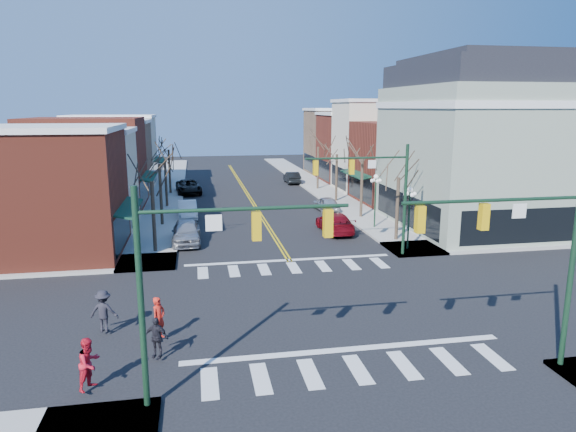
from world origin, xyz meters
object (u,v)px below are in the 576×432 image
car_left_far (189,187)px  car_left_mid (187,210)px  car_right_near (335,223)px  pedestrian_red_b (89,363)px  car_right_mid (326,204)px  pedestrian_red_a (159,318)px  lamppost_corner (409,207)px  victorian_corner (480,143)px  pedestrian_dark_b (104,311)px  car_right_far (292,178)px  lamppost_midblock (376,192)px  car_left_near (186,232)px  pedestrian_dark_a (156,337)px

car_left_far → car_left_mid: bearing=-95.1°
car_left_mid → car_right_near: (11.20, -7.30, 0.02)m
car_right_near → pedestrian_red_b: bearing=56.0°
car_right_mid → pedestrian_red_a: pedestrian_red_a is taller
lamppost_corner → pedestrian_red_a: 19.14m
car_right_near → victorian_corner: bearing=-179.0°
pedestrian_red_b → pedestrian_dark_b: bearing=36.2°
pedestrian_red_a → pedestrian_dark_b: size_ratio=0.98×
car_right_far → victorian_corner: bearing=111.0°
car_right_mid → lamppost_midblock: bearing=101.2°
car_right_mid → car_left_near: bearing=32.8°
car_left_mid → car_right_near: size_ratio=0.86×
pedestrian_dark_b → car_right_far: bearing=-99.4°
car_right_near → car_right_far: size_ratio=1.17×
car_right_mid → car_left_mid: bearing=-0.3°
car_right_near → pedestrian_red_a: size_ratio=2.93×
pedestrian_dark_a → lamppost_corner: bearing=60.3°
lamppost_corner → pedestrian_dark_b: (-17.82, -9.93, -1.91)m
car_right_mid → pedestrian_dark_a: (-13.51, -26.65, 0.25)m
car_left_mid → car_right_mid: 12.63m
lamppost_midblock → car_right_near: bearing=-170.5°
car_left_far → pedestrian_red_a: pedestrian_red_a is taller
car_right_far → car_right_mid: bearing=89.2°
lamppost_corner → pedestrian_dark_b: 20.49m
pedestrian_red_b → lamppost_corner: bearing=-17.5°
lamppost_corner → pedestrian_red_b: size_ratio=2.40×
lamppost_corner → car_right_near: (-3.40, 5.93, -2.21)m
victorian_corner → car_right_far: 28.53m
pedestrian_red_b → pedestrian_dark_a: pedestrian_red_b is taller
lamppost_midblock → car_left_near: (-14.60, -1.86, -2.13)m
car_left_mid → pedestrian_red_b: bearing=-98.7°
lamppost_corner → car_left_near: bearing=162.4°
lamppost_midblock → car_left_far: 24.72m
car_right_mid → pedestrian_red_b: pedestrian_red_b is taller
car_left_near → car_left_mid: bearing=89.9°
lamppost_corner → pedestrian_dark_a: bearing=-140.8°
pedestrian_red_a → car_right_far: bearing=18.3°
car_left_far → car_right_far: (12.80, 5.69, -0.04)m
car_right_near → car_right_mid: bearing=-99.3°
car_left_near → car_left_mid: (0.00, 8.59, -0.09)m
car_left_near → pedestrian_red_b: pedestrian_red_b is taller
pedestrian_red_b → pedestrian_dark_a: (2.04, 1.89, -0.11)m
car_left_far → car_right_far: 14.01m
car_left_near → car_left_far: bearing=89.9°
car_right_near → car_right_far: 26.14m
car_left_far → car_right_near: bearing=-66.3°
lamppost_corner → car_left_near: size_ratio=0.89×
pedestrian_red_b → lamppost_midblock: bearing=-7.0°
pedestrian_dark_b → car_left_far: bearing=-83.6°
car_left_near → pedestrian_dark_b: pedestrian_dark_b is taller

